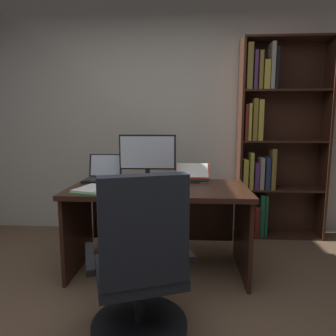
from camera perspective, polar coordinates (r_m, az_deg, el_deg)
name	(u,v)px	position (r m, az deg, el deg)	size (l,w,h in m)	color
wall_back	(163,118)	(3.58, -1.02, 9.56)	(4.80, 0.12, 2.70)	beige
desk	(159,208)	(2.66, -1.65, -7.67)	(1.51, 0.76, 0.75)	#381E14
bookshelf	(270,145)	(3.49, 19.01, 4.21)	(0.95, 0.26, 2.18)	#381E14
office_chair	(141,271)	(1.83, -5.26, -19.11)	(0.70, 0.62, 1.02)	black
monitor	(147,157)	(2.76, -3.96, 2.05)	(0.53, 0.16, 0.43)	black
laptop	(103,175)	(2.88, -12.36, -1.32)	(0.32, 0.30, 0.24)	black
keyboard	(141,189)	(2.40, -5.16, -4.02)	(0.42, 0.15, 0.02)	black
computer_mouse	(178,188)	(2.38, 2.03, -3.94)	(0.06, 0.10, 0.04)	black
reading_stand_with_book	(192,173)	(2.81, 4.65, -0.87)	(0.33, 0.25, 0.15)	black
open_binder	(103,190)	(2.42, -12.33, -4.11)	(0.49, 0.41, 0.02)	green
notepad	(127,184)	(2.65, -7.80, -3.06)	(0.15, 0.21, 0.01)	white
pen	(130,183)	(2.64, -7.38, -2.88)	(0.01, 0.01, 0.14)	black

